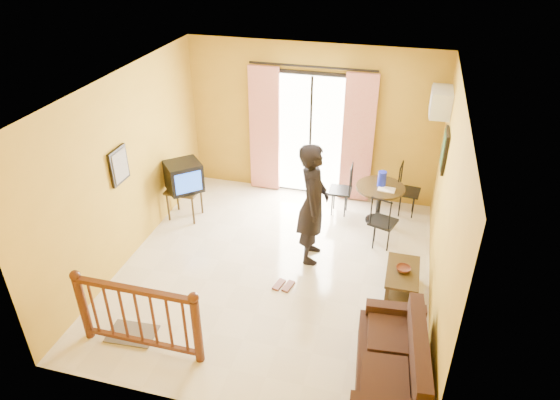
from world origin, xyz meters
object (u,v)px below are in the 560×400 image
(dining_table, at_px, (380,194))
(standing_person, at_px, (313,204))
(sofa, at_px, (394,364))
(television, at_px, (184,176))
(coffee_table, at_px, (402,278))

(dining_table, distance_m, standing_person, 1.62)
(sofa, bearing_deg, television, 139.36)
(coffee_table, relative_size, standing_person, 0.42)
(coffee_table, bearing_deg, standing_person, 161.01)
(coffee_table, distance_m, sofa, 1.62)
(sofa, distance_m, standing_person, 2.60)
(sofa, height_order, standing_person, standing_person)
(television, distance_m, sofa, 4.60)
(television, relative_size, standing_person, 0.39)
(dining_table, xyz_separation_m, coffee_table, (0.50, -1.77, -0.30))
(television, distance_m, coffee_table, 3.90)
(television, relative_size, sofa, 0.46)
(television, distance_m, standing_person, 2.40)
(coffee_table, distance_m, standing_person, 1.63)
(coffee_table, relative_size, sofa, 0.50)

